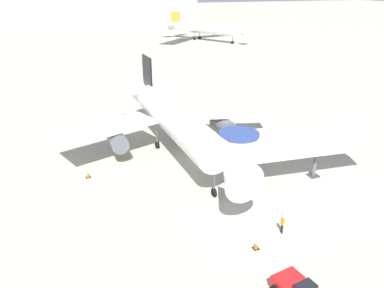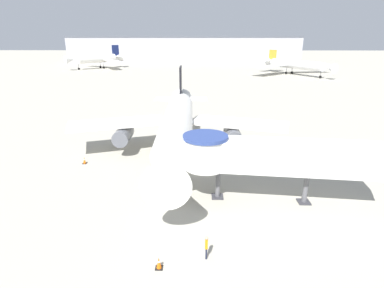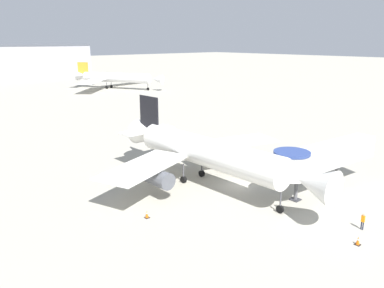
{
  "view_description": "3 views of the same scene",
  "coord_description": "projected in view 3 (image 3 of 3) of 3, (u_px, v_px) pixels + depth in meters",
  "views": [
    {
      "loc": [
        -16.46,
        -38.2,
        19.84
      ],
      "look_at": [
        -2.99,
        -2.83,
        3.66
      ],
      "focal_mm": 35.0,
      "sensor_mm": 36.0,
      "label": 1
    },
    {
      "loc": [
        -0.23,
        -32.88,
        14.3
      ],
      "look_at": [
        -0.98,
        -2.52,
        3.66
      ],
      "focal_mm": 28.0,
      "sensor_mm": 36.0,
      "label": 2
    },
    {
      "loc": [
        -34.64,
        -29.73,
        18.19
      ],
      "look_at": [
        -5.31,
        3.16,
        5.93
      ],
      "focal_mm": 35.0,
      "sensor_mm": 36.0,
      "label": 3
    }
  ],
  "objects": [
    {
      "name": "ground_plane",
      "position": [
        239.0,
        186.0,
        48.46
      ],
      "size": [
        800.0,
        800.0,
        0.0
      ],
      "primitive_type": "plane",
      "color": "#A8A393"
    },
    {
      "name": "main_airplane",
      "position": [
        204.0,
        152.0,
        47.92
      ],
      "size": [
        29.71,
        32.34,
        10.31
      ],
      "rotation": [
        0.0,
        0.0,
        0.02
      ],
      "color": "white",
      "rests_on": "ground_plane"
    },
    {
      "name": "jet_bridge",
      "position": [
        320.0,
        157.0,
        45.28
      ],
      "size": [
        17.48,
        4.87,
        6.19
      ],
      "rotation": [
        0.0,
        0.0,
        -0.1
      ],
      "color": "silver",
      "rests_on": "ground_plane"
    },
    {
      "name": "traffic_cone_port_wing",
      "position": [
        147.0,
        214.0,
        39.59
      ],
      "size": [
        0.5,
        0.5,
        0.82
      ],
      "color": "black",
      "rests_on": "ground_plane"
    },
    {
      "name": "traffic_cone_near_nose",
      "position": [
        358.0,
        241.0,
        34.35
      ],
      "size": [
        0.51,
        0.51,
        0.83
      ],
      "color": "black",
      "rests_on": "ground_plane"
    },
    {
      "name": "ground_crew_marshaller",
      "position": [
        363.0,
        220.0,
        36.95
      ],
      "size": [
        0.23,
        0.34,
        1.74
      ],
      "rotation": [
        0.0,
        0.0,
        1.54
      ],
      "color": "#1E2338",
      "rests_on": "ground_plane"
    },
    {
      "name": "background_jet_gold_tail",
      "position": [
        114.0,
        77.0,
        144.27
      ],
      "size": [
        37.86,
        36.62,
        9.81
      ],
      "rotation": [
        0.0,
        0.0,
        0.47
      ],
      "color": "white",
      "rests_on": "ground_plane"
    }
  ]
}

